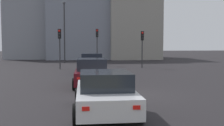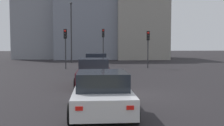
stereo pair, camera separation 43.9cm
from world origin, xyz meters
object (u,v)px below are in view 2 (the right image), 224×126
Objects in this scene: car_white_right_third at (102,93)px; car_navy_right_lead at (96,64)px; traffic_light_far_left at (103,39)px; car_maroon_right_second at (94,73)px; traffic_light_near_right at (148,41)px; street_lamp_kerbside at (71,27)px; traffic_light_near_left at (65,40)px.

car_navy_right_lead is at bearing 0.25° from car_white_right_third.
car_navy_right_lead is 8.74m from traffic_light_far_left.
car_white_right_third is at bearing -176.53° from car_maroon_right_second.
traffic_light_near_right is at bearing -46.55° from car_navy_right_lead.
traffic_light_near_right is (17.08, -5.24, 1.91)m from car_white_right_third.
traffic_light_far_left is at bearing -2.36° from car_white_right_third.
street_lamp_kerbside reaches higher than traffic_light_near_right.
car_navy_right_lead is at bearing -0.66° from car_maroon_right_second.
street_lamp_kerbside is (18.64, 2.56, 3.65)m from car_maroon_right_second.
car_white_right_third is 20.87m from traffic_light_far_left.
car_maroon_right_second is at bearing 178.73° from car_navy_right_lead.
car_navy_right_lead is 5.50m from traffic_light_near_left.
car_navy_right_lead is 6.25m from car_maroon_right_second.
street_lamp_kerbside is (3.97, 3.77, 1.51)m from traffic_light_far_left.
car_white_right_third is at bearing -14.18° from traffic_light_near_right.
traffic_light_near_right reaches higher than car_navy_right_lead.
traffic_light_far_left is 0.54× the size of street_lamp_kerbside.
car_navy_right_lead is 0.98× the size of car_white_right_third.
car_maroon_right_second is 1.03× the size of car_white_right_third.
street_lamp_kerbside is (12.40, 2.80, 3.62)m from car_navy_right_lead.
street_lamp_kerbside is (24.70, 2.76, 3.70)m from car_white_right_third.
traffic_light_near_left is 8.01m from traffic_light_near_right.
car_white_right_third is 1.08× the size of traffic_light_far_left.
traffic_light_near_right is at bearing 99.27° from traffic_light_near_left.
traffic_light_near_left is 8.25m from street_lamp_kerbside.
car_maroon_right_second is at bearing 2.34° from car_white_right_third.
street_lamp_kerbside is at bearing -173.90° from traffic_light_near_left.
car_white_right_third is 17.97m from traffic_light_near_right.
car_navy_right_lead is at bearing 38.88° from traffic_light_near_left.
car_navy_right_lead is 1.07× the size of traffic_light_far_left.
traffic_light_near_left is (10.56, 2.55, 1.96)m from car_maroon_right_second.
traffic_light_near_left reaches higher than car_navy_right_lead.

